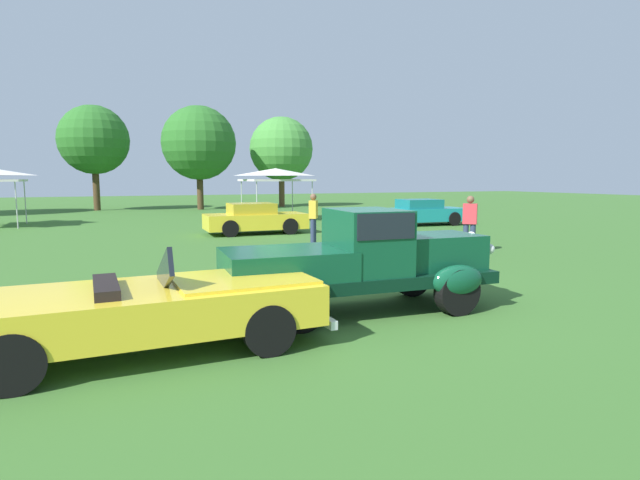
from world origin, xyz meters
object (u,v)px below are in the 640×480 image
Objects in this scene: show_car_teal at (422,212)px; spectator_near_truck at (313,217)px; feature_pickup_truck at (362,260)px; neighbor_convertible at (155,307)px; canopy_tent_center_field at (276,174)px; show_car_yellow at (255,219)px; spectator_between_cars at (470,222)px.

spectator_near_truck reaches higher than show_car_teal.
neighbor_convertible is (-3.34, -0.67, -0.29)m from feature_pickup_truck.
feature_pickup_truck is 2.73× the size of spectator_near_truck.
show_car_teal is 1.31× the size of canopy_tent_center_field.
spectator_near_truck reaches higher than show_car_yellow.
neighbor_convertible reaches higher than show_car_teal.
spectator_between_cars is 13.47m from canopy_tent_center_field.
spectator_near_truck is at bearing -75.84° from show_car_yellow.
spectator_between_cars is (3.46, -3.73, 0.00)m from spectator_near_truck.
neighbor_convertible is at bearing -123.33° from spectator_near_truck.
feature_pickup_truck is 2.73× the size of spectator_between_cars.
canopy_tent_center_field is (4.49, 17.96, 1.56)m from feature_pickup_truck.
neighbor_convertible is 13.80m from show_car_yellow.
neighbor_convertible is at bearing -112.79° from canopy_tent_center_field.
canopy_tent_center_field is at bearing 96.88° from spectator_between_cars.
feature_pickup_truck reaches higher than spectator_near_truck.
spectator_near_truck is at bearing 72.61° from feature_pickup_truck.
canopy_tent_center_field is at bearing 136.05° from show_car_teal.
neighbor_convertible is 2.71× the size of spectator_between_cars.
neighbor_convertible is at bearing -168.59° from feature_pickup_truck.
show_car_teal is (13.29, 13.37, 0.02)m from neighbor_convertible.
spectator_between_cars reaches higher than neighbor_convertible.
show_car_yellow is (5.02, 12.85, 0.02)m from neighbor_convertible.
neighbor_convertible is 10.87m from spectator_near_truck.
feature_pickup_truck is 1.09× the size of show_car_teal.
canopy_tent_center_field is at bearing 78.99° from spectator_near_truck.
neighbor_convertible is 1.42× the size of canopy_tent_center_field.
feature_pickup_truck is 18.58m from canopy_tent_center_field.
neighbor_convertible is 18.85m from show_car_teal.
feature_pickup_truck is 16.13m from show_car_teal.
neighbor_convertible is at bearing -111.33° from show_car_yellow.
spectator_near_truck is at bearing -101.01° from canopy_tent_center_field.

